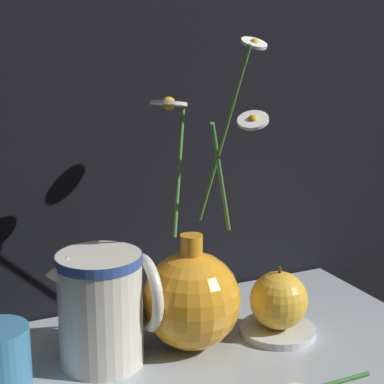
# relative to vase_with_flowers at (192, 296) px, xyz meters

# --- Properties ---
(ground_plane) EXTENTS (6.00, 6.00, 0.00)m
(ground_plane) POSITION_rel_vase_with_flowers_xyz_m (-0.01, -0.02, -0.08)
(ground_plane) COLOR black
(shelf) EXTENTS (0.66, 0.36, 0.01)m
(shelf) POSITION_rel_vase_with_flowers_xyz_m (-0.01, -0.02, -0.07)
(shelf) COLOR #9EA8B2
(shelf) RESTS_ON ground_plane
(vase_with_flowers) EXTENTS (0.18, 0.14, 0.39)m
(vase_with_flowers) POSITION_rel_vase_with_flowers_xyz_m (0.00, 0.00, 0.00)
(vase_with_flowers) COLOR orange
(vase_with_flowers) RESTS_ON shelf
(ceramic_pitcher) EXTENTS (0.13, 0.10, 0.15)m
(ceramic_pitcher) POSITION_rel_vase_with_flowers_xyz_m (-0.11, 0.01, 0.01)
(ceramic_pitcher) COLOR beige
(ceramic_pitcher) RESTS_ON shelf
(saucer_plate) EXTENTS (0.10, 0.10, 0.01)m
(saucer_plate) POSITION_rel_vase_with_flowers_xyz_m (0.12, -0.02, -0.06)
(saucer_plate) COLOR silver
(saucer_plate) RESTS_ON shelf
(orange_fruit) EXTENTS (0.08, 0.08, 0.09)m
(orange_fruit) POSITION_rel_vase_with_flowers_xyz_m (0.12, -0.02, -0.02)
(orange_fruit) COLOR gold
(orange_fruit) RESTS_ON saucer_plate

